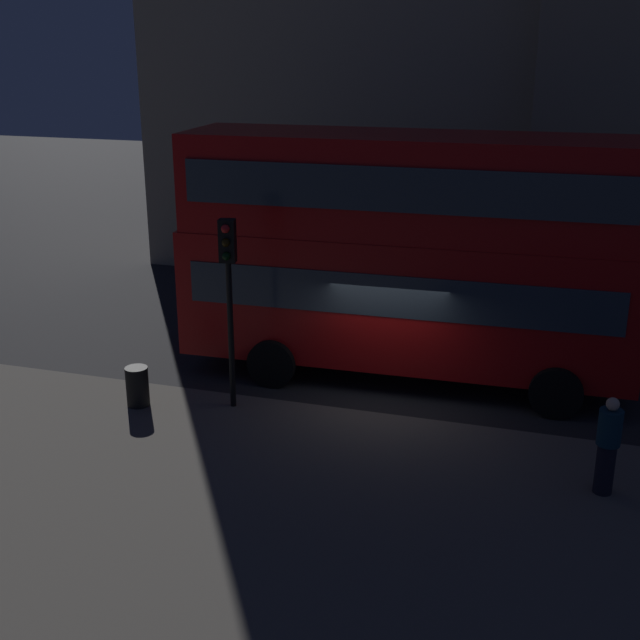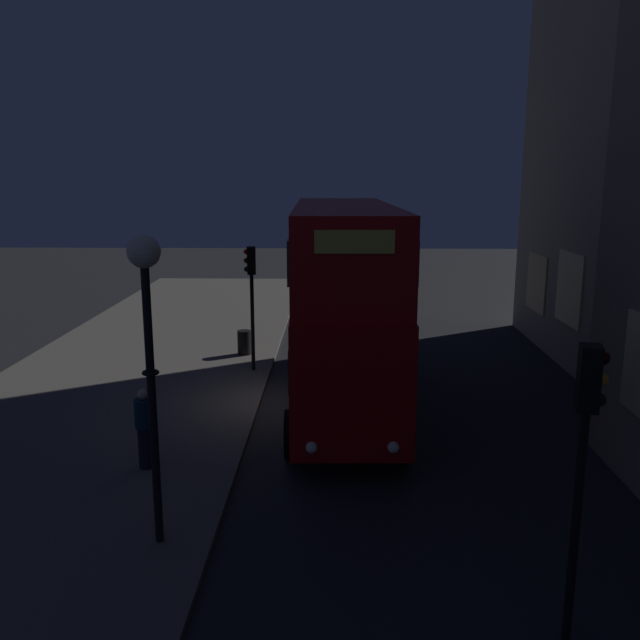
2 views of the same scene
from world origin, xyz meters
The scene contains 6 objects.
ground_plane centered at (0.00, 0.00, 0.00)m, with size 80.00×80.00×0.00m, color #232326.
sidewalk_slab centered at (0.00, -5.16, 0.06)m, with size 44.00×8.51×0.12m, color #5B564F.
double_decker_bus centered at (0.11, 1.37, 3.08)m, with size 10.09×3.08×5.47m.
traffic_light_near_kerb centered at (-2.90, -1.46, 2.95)m, with size 0.36×0.39×3.94m.
pedestrian centered at (4.39, -2.84, 1.01)m, with size 0.39×0.39×1.74m.
litter_bin centered at (-4.81, -1.99, 0.54)m, with size 0.47×0.47×0.84m, color black.
Camera 1 is at (3.43, -16.02, 7.42)m, focal length 46.68 mm.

